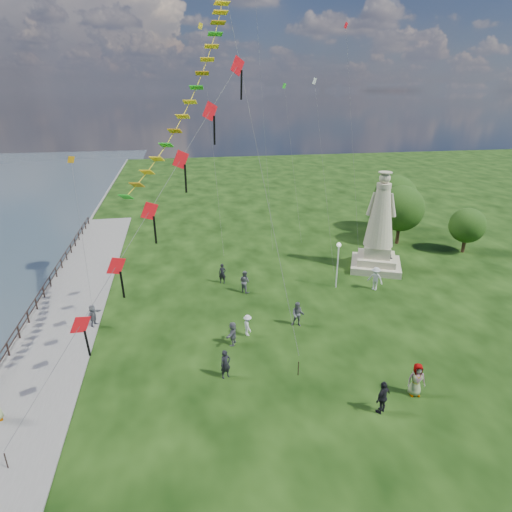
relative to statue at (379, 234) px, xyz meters
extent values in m
cube|color=slate|center=(-28.30, -6.94, -3.52)|extent=(0.30, 160.00, 0.60)
cube|color=slate|center=(-25.80, -8.94, -3.27)|extent=(5.00, 60.00, 0.10)
cylinder|color=black|center=(-28.10, -8.94, -2.82)|extent=(0.11, 0.11, 1.00)
cylinder|color=black|center=(-28.10, -6.94, -2.82)|extent=(0.11, 0.11, 1.00)
cylinder|color=black|center=(-28.10, -4.94, -2.82)|extent=(0.11, 0.11, 1.00)
cylinder|color=black|center=(-28.10, -2.94, -2.82)|extent=(0.11, 0.11, 1.00)
cylinder|color=black|center=(-28.10, -0.94, -2.82)|extent=(0.11, 0.11, 1.00)
cylinder|color=black|center=(-28.10, 1.06, -2.82)|extent=(0.11, 0.11, 1.00)
cylinder|color=black|center=(-28.10, 3.06, -2.82)|extent=(0.11, 0.11, 1.00)
cylinder|color=black|center=(-28.10, 5.06, -2.82)|extent=(0.11, 0.11, 1.00)
cylinder|color=black|center=(-28.10, 7.06, -2.82)|extent=(0.11, 0.11, 1.00)
cylinder|color=black|center=(-28.10, 9.06, -2.82)|extent=(0.11, 0.11, 1.00)
cylinder|color=black|center=(-28.10, 11.06, -2.82)|extent=(0.11, 0.11, 1.00)
cylinder|color=black|center=(-28.10, 13.06, -2.82)|extent=(0.11, 0.11, 1.00)
cylinder|color=black|center=(-28.10, 15.06, -2.82)|extent=(0.11, 0.11, 1.00)
cylinder|color=black|center=(-28.10, 17.06, -2.82)|extent=(0.11, 0.11, 1.00)
cylinder|color=black|center=(-28.10, 19.06, -2.82)|extent=(0.11, 0.11, 1.00)
cube|color=black|center=(-28.10, -6.94, -2.34)|extent=(0.06, 52.00, 0.06)
cube|color=black|center=(-28.10, -6.94, -2.77)|extent=(0.06, 52.00, 0.06)
cube|color=tan|center=(0.00, 0.00, -3.01)|extent=(5.73, 5.73, 0.62)
cube|color=tan|center=(0.00, 0.00, -2.40)|extent=(4.37, 4.37, 0.62)
cube|color=tan|center=(0.00, 0.00, -1.57)|extent=(3.00, 3.00, 1.03)
cylinder|color=tan|center=(0.00, 0.00, 4.29)|extent=(1.64, 1.64, 0.41)
sphere|color=tan|center=(0.00, 0.00, 4.93)|extent=(0.95, 0.95, 0.95)
cylinder|color=tan|center=(0.00, 0.00, 5.42)|extent=(1.13, 1.13, 0.10)
cylinder|color=silver|center=(-5.01, -3.23, -1.51)|extent=(0.11, 0.11, 3.62)
sphere|color=white|center=(-5.01, -3.23, 0.40)|extent=(0.36, 0.36, 0.36)
cylinder|color=#382314|center=(5.26, 5.93, -2.14)|extent=(0.36, 0.36, 2.35)
sphere|color=#1D3D10|center=(5.26, 5.93, 0.51)|extent=(4.71, 4.71, 4.71)
cylinder|color=#382314|center=(10.47, 2.24, -2.46)|extent=(0.36, 0.36, 1.73)
sphere|color=#1D3D10|center=(10.47, 2.24, -0.52)|extent=(3.45, 3.45, 3.45)
cylinder|color=#382314|center=(6.82, 10.23, -2.11)|extent=(0.36, 0.36, 2.43)
sphere|color=#1D3D10|center=(6.82, 10.23, 0.63)|extent=(4.86, 4.86, 4.86)
imported|color=black|center=(-15.38, -13.36, -2.46)|extent=(0.74, 0.62, 1.73)
imported|color=#595960|center=(-9.84, -8.63, -2.43)|extent=(1.00, 0.82, 1.78)
imported|color=silver|center=(-13.41, -9.17, -2.58)|extent=(0.65, 1.03, 1.48)
imported|color=black|center=(-8.01, -17.62, -2.41)|extent=(1.20, 1.02, 1.83)
imported|color=#595960|center=(-5.66, -16.70, -2.37)|extent=(1.01, 0.72, 1.90)
imported|color=#595960|center=(-23.58, -6.13, -2.55)|extent=(1.16, 1.57, 1.55)
imported|color=black|center=(-14.11, -0.65, -2.46)|extent=(0.73, 0.59, 1.72)
imported|color=#595960|center=(-12.55, -2.68, -2.41)|extent=(0.98, 1.04, 1.83)
imported|color=silver|center=(-2.07, -4.20, -2.35)|extent=(1.33, 1.37, 1.95)
imported|color=black|center=(0.80, -0.91, -2.47)|extent=(1.11, 0.86, 1.69)
imported|color=#595960|center=(-14.52, -10.08, -2.53)|extent=(1.18, 1.60, 1.58)
cylinder|color=black|center=(-25.30, -17.94, -2.87)|extent=(0.06, 0.06, 0.90)
cube|color=red|center=(-22.08, -15.42, 1.99)|extent=(0.87, 0.64, 1.03)
cube|color=black|center=(-21.90, -15.52, 1.04)|extent=(0.10, 0.28, 1.48)
cube|color=red|center=(-20.43, -14.12, 4.20)|extent=(0.87, 0.64, 1.03)
cube|color=black|center=(-20.25, -14.22, 3.25)|extent=(0.10, 0.28, 1.48)
cube|color=red|center=(-18.77, -12.83, 6.42)|extent=(0.87, 0.64, 1.03)
cube|color=black|center=(-18.59, -12.93, 5.47)|extent=(0.10, 0.28, 1.48)
cube|color=red|center=(-17.11, -11.53, 8.63)|extent=(0.87, 0.64, 1.03)
cube|color=black|center=(-16.93, -11.63, 7.68)|extent=(0.10, 0.28, 1.48)
cube|color=red|center=(-15.46, -10.23, 10.85)|extent=(0.87, 0.64, 1.03)
cube|color=black|center=(-15.28, -10.33, 9.90)|extent=(0.10, 0.28, 1.48)
cube|color=red|center=(-13.80, -8.94, 13.06)|extent=(0.87, 0.64, 1.03)
cube|color=black|center=(-13.62, -9.04, 12.11)|extent=(0.10, 0.28, 1.48)
cylinder|color=black|center=(-11.30, -13.94, -2.87)|extent=(0.06, 0.06, 0.90)
cube|color=yellow|center=(-14.40, -7.66, 16.15)|extent=(0.87, 0.70, 0.14)
cube|color=yellow|center=(-14.56, -8.19, 15.64)|extent=(0.83, 0.67, 0.14)
cube|color=orange|center=(-14.75, -8.72, 15.10)|extent=(0.78, 0.64, 0.15)
cube|color=green|center=(-14.97, -9.26, 14.51)|extent=(0.74, 0.61, 0.15)
cube|color=yellow|center=(-15.22, -9.80, 13.90)|extent=(0.71, 0.61, 0.16)
cube|color=yellow|center=(-15.51, -10.34, 13.26)|extent=(0.71, 0.63, 0.17)
cube|color=orange|center=(-15.82, -10.88, 12.62)|extent=(0.71, 0.65, 0.18)
cube|color=green|center=(-16.16, -11.42, 11.98)|extent=(0.70, 0.67, 0.20)
cube|color=yellow|center=(-16.53, -11.96, 11.34)|extent=(0.70, 0.68, 0.21)
cube|color=yellow|center=(-16.92, -12.50, 10.72)|extent=(0.69, 0.69, 0.23)
cube|color=orange|center=(-17.32, -13.04, 10.13)|extent=(0.68, 0.69, 0.25)
cube|color=green|center=(-17.74, -13.57, 9.58)|extent=(0.67, 0.69, 0.26)
cube|color=yellow|center=(-18.17, -14.10, 9.06)|extent=(0.65, 0.69, 0.28)
cube|color=yellow|center=(-18.60, -14.62, 8.59)|extent=(0.64, 0.68, 0.29)
cube|color=orange|center=(-19.04, -15.14, 8.17)|extent=(0.62, 0.67, 0.30)
cube|color=green|center=(-19.47, -15.65, 7.80)|extent=(0.60, 0.66, 0.31)
cube|color=silver|center=(-5.05, 4.82, 12.63)|extent=(0.51, 0.39, 0.57)
cylinder|color=#595959|center=(-4.55, 2.32, 4.68)|extent=(1.02, 5.02, 15.91)
cube|color=red|center=(-1.11, 8.44, 17.44)|extent=(0.51, 0.39, 0.57)
cylinder|color=#595959|center=(-0.61, 5.94, 7.08)|extent=(1.02, 5.02, 20.71)
cube|color=yellow|center=(-14.28, 10.39, 17.32)|extent=(0.51, 0.39, 0.57)
cylinder|color=#595959|center=(-13.78, 7.89, 7.02)|extent=(1.02, 5.02, 20.59)
cube|color=green|center=(-5.67, 12.95, 12.32)|extent=(0.51, 0.39, 0.57)
cylinder|color=#595959|center=(-5.17, 10.45, 4.52)|extent=(1.02, 5.02, 15.59)
cube|color=orange|center=(-24.84, 0.13, 7.15)|extent=(0.51, 0.39, 0.57)
cylinder|color=#595959|center=(-24.34, -2.37, 1.94)|extent=(1.02, 5.02, 10.42)
cylinder|color=#595959|center=(-8.78, 8.38, 9.22)|extent=(1.02, 5.02, 24.99)
camera|label=1|loc=(-17.44, -33.43, 11.82)|focal=30.00mm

